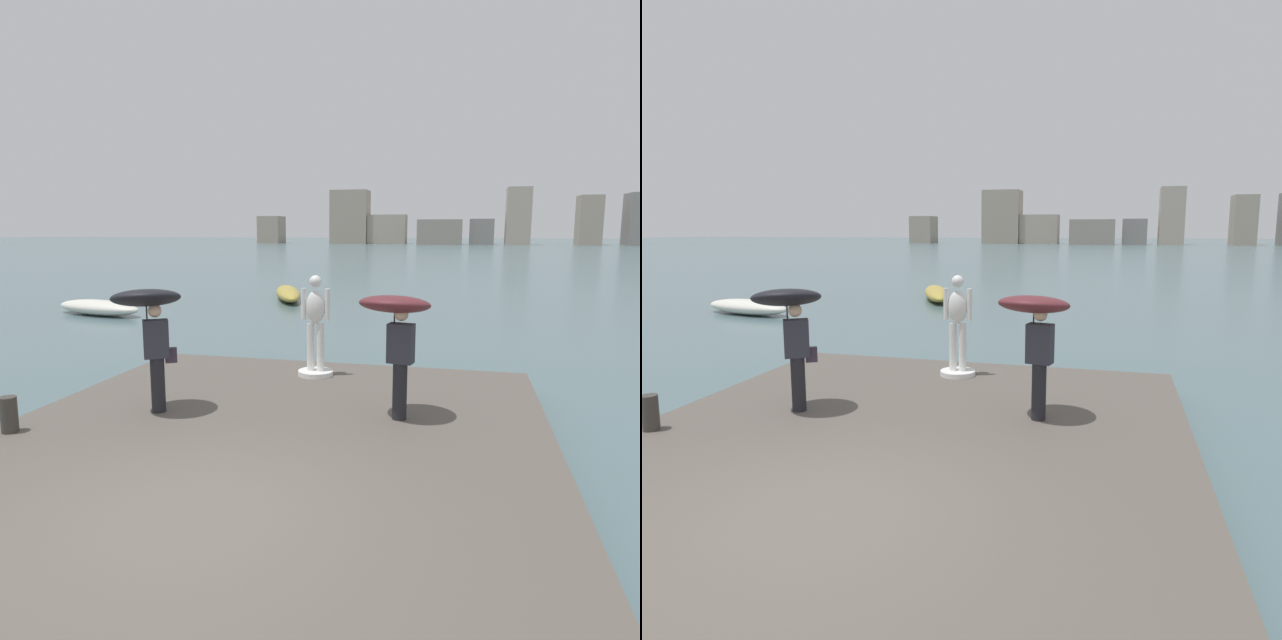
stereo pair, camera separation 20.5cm
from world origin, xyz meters
TOP-DOWN VIEW (x-y plane):
  - ground_plane at (0.00, 40.00)m, footprint 400.00×400.00m
  - pier at (0.00, 1.93)m, footprint 7.95×9.86m
  - statue_white_figure at (-0.14, 5.71)m, footprint 0.70×0.70m
  - onlooker_left at (-2.08, 2.85)m, footprint 1.48×1.49m
  - onlooker_right at (1.69, 3.47)m, footprint 1.28×1.30m
  - mooring_bollard at (-3.58, 1.51)m, footprint 0.24×0.24m
  - boat_mid at (-11.05, 14.24)m, footprint 4.22×2.18m
  - boat_far at (-5.35, 20.73)m, footprint 2.90×5.26m
  - distant_skyline at (-1.28, 133.20)m, footprint 89.58×12.15m

SIDE VIEW (x-z plane):
  - ground_plane at x=0.00m, z-range 0.00..0.00m
  - pier at x=0.00m, z-range 0.00..0.40m
  - boat_mid at x=-11.05m, z-range 0.00..0.58m
  - boat_far at x=-5.35m, z-range 0.00..0.61m
  - mooring_bollard at x=-3.58m, z-range 0.40..0.92m
  - statue_white_figure at x=-0.14m, z-range 0.28..2.28m
  - onlooker_right at x=1.69m, z-range 0.97..2.93m
  - onlooker_left at x=-2.08m, z-range 0.96..3.00m
  - distant_skyline at x=-1.28m, z-range -1.48..11.36m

